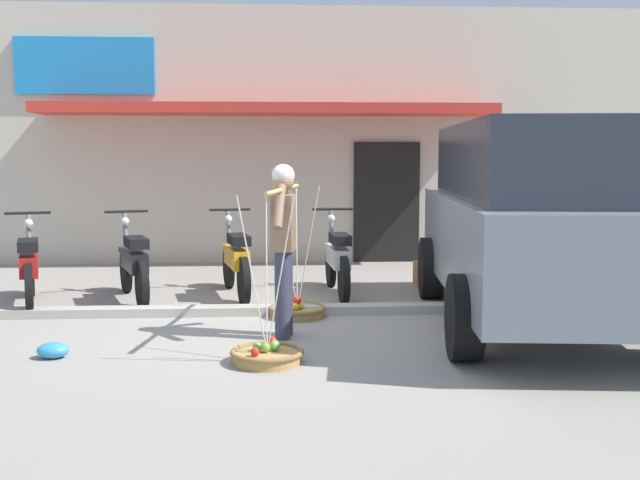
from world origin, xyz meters
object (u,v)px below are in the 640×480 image
fruit_vendor (284,238)px  motorcycle_second_in_row (134,264)px  motorcycle_nearest_shop (29,268)px  motorcycle_end_of_row (337,260)px  wooden_crate (431,274)px  parked_truck (538,218)px  fruit_basket_left_side (297,310)px  plastic_litter_bag (53,350)px  fruit_basket_right_side (267,354)px  motorcycle_third_in_row (236,261)px

fruit_vendor → motorcycle_second_in_row: bearing=132.7°
motorcycle_nearest_shop → motorcycle_end_of_row: same height
wooden_crate → fruit_vendor: bearing=-125.5°
parked_truck → fruit_vendor: bearing=-172.1°
motorcycle_second_in_row → parked_truck: (4.46, -1.60, 0.68)m
fruit_basket_left_side → parked_truck: (2.49, -0.56, 1.05)m
parked_truck → plastic_litter_bag: parked_truck is taller
fruit_basket_right_side → motorcycle_third_in_row: bearing=97.7°
fruit_basket_left_side → motorcycle_second_in_row: bearing=152.1°
motorcycle_nearest_shop → parked_truck: size_ratio=0.36×
motorcycle_second_in_row → plastic_litter_bag: bearing=-95.0°
motorcycle_end_of_row → parked_truck: 2.76m
motorcycle_second_in_row → plastic_litter_bag: 2.67m
motorcycle_nearest_shop → parked_truck: bearing=-13.9°
fruit_basket_left_side → motorcycle_third_in_row: 1.52m
motorcycle_second_in_row → wooden_crate: bearing=13.3°
fruit_basket_left_side → motorcycle_second_in_row: 2.26m
motorcycle_nearest_shop → motorcycle_end_of_row: (3.71, 0.44, 0.00)m
fruit_basket_right_side → wooden_crate: 4.41m
motorcycle_second_in_row → plastic_litter_bag: motorcycle_second_in_row is taller
plastic_litter_bag → fruit_basket_right_side: bearing=-7.9°
fruit_basket_left_side → fruit_basket_right_side: bearing=-99.6°
motorcycle_third_in_row → motorcycle_end_of_row: size_ratio=0.99×
motorcycle_second_in_row → plastic_litter_bag: (-0.23, -2.63, -0.38)m
fruit_basket_left_side → motorcycle_third_in_row: (-0.73, 1.28, 0.38)m
motorcycle_second_in_row → motorcycle_end_of_row: same height
parked_truck → plastic_litter_bag: bearing=-167.6°
motorcycle_third_in_row → motorcycle_end_of_row: (1.28, 0.00, 0.00)m
fruit_basket_left_side → fruit_basket_right_side: (-0.31, -1.85, -0.00)m
motorcycle_third_in_row → wooden_crate: motorcycle_third_in_row is taller
fruit_vendor → parked_truck: 2.68m
parked_truck → plastic_litter_bag: 4.92m
fruit_vendor → fruit_basket_right_side: (-0.16, -0.93, -0.90)m
parked_truck → wooden_crate: size_ratio=11.29×
fruit_vendor → motorcycle_end_of_row: size_ratio=1.02×
motorcycle_end_of_row → plastic_litter_bag: bearing=-133.8°
wooden_crate → motorcycle_third_in_row: bearing=-165.5°
fruit_vendor → motorcycle_second_in_row: fruit_vendor is taller
motorcycle_third_in_row → plastic_litter_bag: motorcycle_third_in_row is taller
fruit_vendor → wooden_crate: fruit_vendor is taller
fruit_vendor → wooden_crate: 3.63m
motorcycle_nearest_shop → plastic_litter_bag: (0.96, -2.43, -0.38)m
fruit_basket_right_side → wooden_crate: bearing=59.8°
fruit_basket_left_side → fruit_basket_right_side: same height
motorcycle_third_in_row → wooden_crate: (2.64, 0.68, -0.29)m
fruit_vendor → fruit_basket_right_side: 1.30m
motorcycle_second_in_row → parked_truck: 4.79m
fruit_vendor → fruit_basket_right_side: fruit_vendor is taller
motorcycle_third_in_row → wooden_crate: 2.74m
parked_truck → plastic_litter_bag: (-4.69, -1.03, -1.06)m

